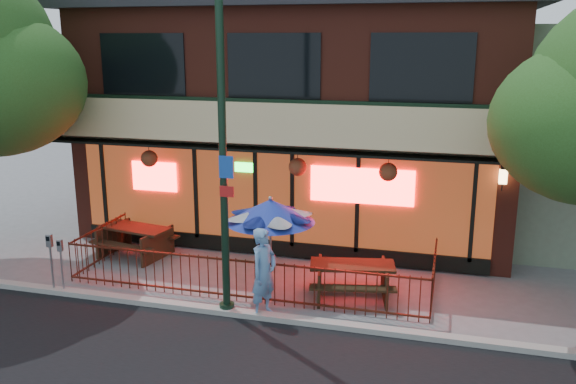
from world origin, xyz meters
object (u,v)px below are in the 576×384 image
(street_light, at_px, (223,168))
(picnic_table_right, at_px, (352,275))
(parking_meter_near, at_px, (61,257))
(patio_umbrella, at_px, (270,211))
(pedestrian, at_px, (264,273))
(parking_meter_far, at_px, (51,254))
(picnic_table_left, at_px, (135,237))

(street_light, bearing_deg, picnic_table_right, 31.00)
(street_light, height_order, parking_meter_near, street_light)
(picnic_table_right, bearing_deg, street_light, -149.00)
(patio_umbrella, bearing_deg, pedestrian, -79.84)
(street_light, xyz_separation_m, picnic_table_right, (2.44, 1.46, -2.62))
(parking_meter_far, bearing_deg, parking_meter_near, 0.01)
(parking_meter_near, xyz_separation_m, parking_meter_far, (-0.26, -0.00, 0.07))
(picnic_table_left, relative_size, parking_meter_near, 1.63)
(pedestrian, xyz_separation_m, parking_meter_near, (-4.75, -0.13, -0.08))
(street_light, bearing_deg, pedestrian, 3.72)
(patio_umbrella, bearing_deg, parking_meter_far, -164.43)
(parking_meter_far, bearing_deg, picnic_table_left, 77.47)
(picnic_table_left, bearing_deg, parking_meter_far, -102.53)
(pedestrian, height_order, parking_meter_near, pedestrian)
(parking_meter_far, bearing_deg, pedestrian, 1.49)
(street_light, xyz_separation_m, pedestrian, (0.81, 0.05, -2.19))
(patio_umbrella, xyz_separation_m, parking_meter_near, (-4.54, -1.34, -1.07))
(parking_meter_near, relative_size, parking_meter_far, 0.93)
(picnic_table_right, bearing_deg, parking_meter_near, -166.41)
(picnic_table_left, distance_m, patio_umbrella, 4.64)
(picnic_table_left, height_order, parking_meter_near, parking_meter_near)
(picnic_table_right, distance_m, parking_meter_far, 6.83)
(parking_meter_near, bearing_deg, patio_umbrella, 16.43)
(picnic_table_right, relative_size, pedestrian, 1.10)
(parking_meter_far, bearing_deg, street_light, 1.05)
(picnic_table_right, xyz_separation_m, patio_umbrella, (-1.84, -0.20, 1.42))
(patio_umbrella, distance_m, parking_meter_far, 5.08)
(street_light, height_order, picnic_table_right, street_light)
(parking_meter_far, bearing_deg, picnic_table_right, 13.07)
(picnic_table_left, relative_size, pedestrian, 1.10)
(street_light, relative_size, parking_meter_near, 5.39)
(patio_umbrella, height_order, pedestrian, patio_umbrella)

